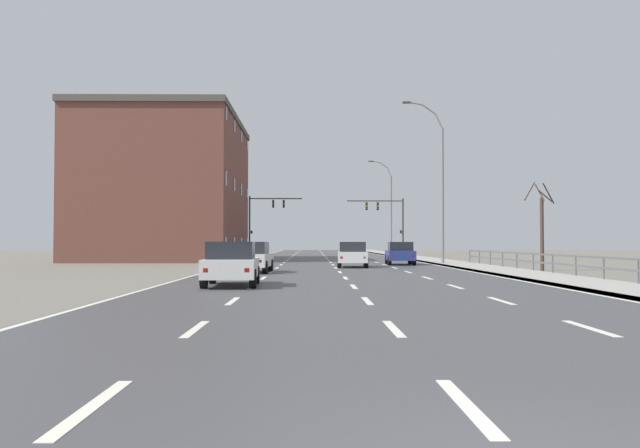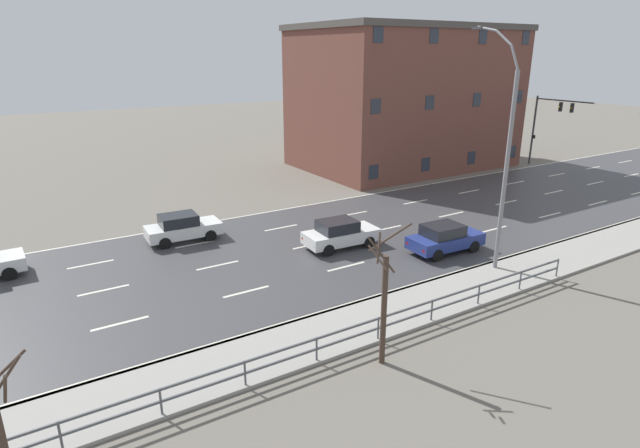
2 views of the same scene
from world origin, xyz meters
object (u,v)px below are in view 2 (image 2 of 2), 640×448
Objects in this scene: traffic_signal_left at (548,119)px; brick_building at (404,97)px; car_near_right at (445,238)px; street_lamp_midground at (504,158)px; car_near_left at (182,227)px; car_distant at (340,233)px.

brick_building is at bearing -125.41° from traffic_signal_left.
car_near_right is at bearing -34.38° from brick_building.
car_near_right is at bearing -170.68° from street_lamp_midground.
traffic_signal_left is at bearing 121.26° from street_lamp_midground.
street_lamp_midground is 17.39m from car_near_left.
car_near_right is at bearing -64.62° from traffic_signal_left.
car_distant is 8.92m from car_near_left.
car_near_right is (11.13, -23.47, -3.57)m from traffic_signal_left.
car_near_left is at bearing -126.16° from car_near_right.
brick_building is (-21.55, 12.34, 0.71)m from street_lamp_midground.
car_distant is at bearing 54.14° from car_near_left.
traffic_signal_left is at bearing 54.59° from brick_building.
street_lamp_midground reaches higher than car_near_left.
traffic_signal_left is 26.22m from car_near_right.
brick_building is at bearing 114.36° from car_near_left.
traffic_signal_left reaches higher than car_near_left.
car_distant is (-3.51, -4.33, 0.00)m from car_near_right.
brick_building is (-18.72, 12.81, 5.42)m from car_near_right.
brick_building reaches higher than car_near_right.
brick_building is at bearing 134.88° from car_distant.
traffic_signal_left reaches higher than car_distant.
street_lamp_midground is 2.72× the size of car_near_right.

